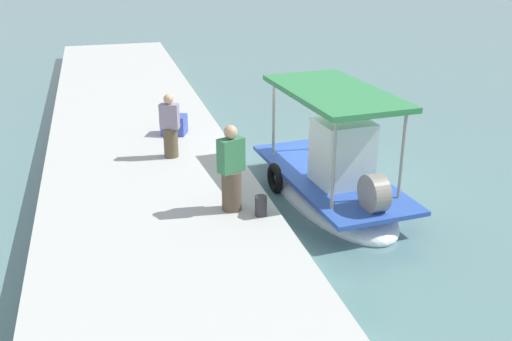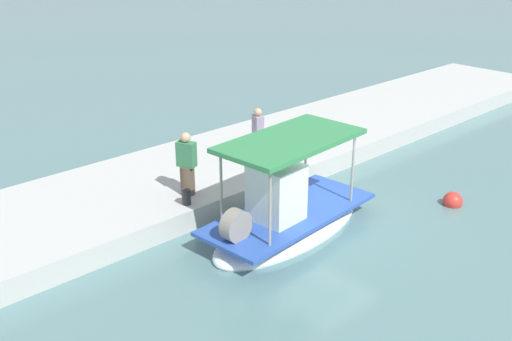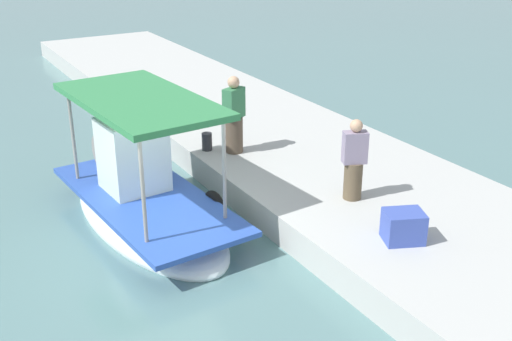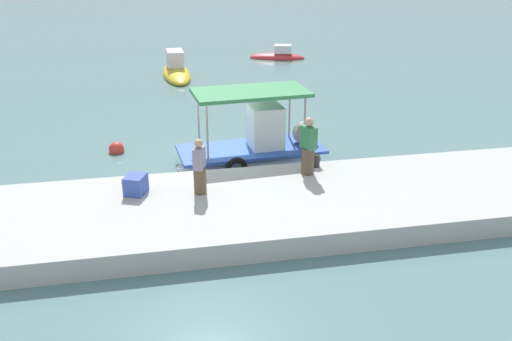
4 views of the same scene
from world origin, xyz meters
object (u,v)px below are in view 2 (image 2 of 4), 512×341
object	(u,v)px
fisherman_by_crate	(187,167)
cargo_crate	(304,139)
fisherman_near_bollard	(258,135)
mooring_bollard	(186,197)
marker_buoy	(453,201)
main_fishing_boat	(286,217)

from	to	relation	value
fisherman_by_crate	cargo_crate	world-z (taller)	fisherman_by_crate
fisherman_near_bollard	mooring_bollard	xyz separation A→B (m)	(3.81, 1.28, -0.53)
mooring_bollard	marker_buoy	world-z (taller)	mooring_bollard
marker_buoy	fisherman_by_crate	bearing A→B (deg)	-38.74
fisherman_near_bollard	main_fishing_boat	bearing A→B (deg)	57.10
cargo_crate	fisherman_by_crate	bearing A→B (deg)	5.02
fisherman_by_crate	mooring_bollard	xyz separation A→B (m)	(0.43, 0.50, -0.61)
mooring_bollard	fisherman_near_bollard	bearing A→B (deg)	-161.49
mooring_bollard	marker_buoy	bearing A→B (deg)	146.17
fisherman_by_crate	mooring_bollard	bearing A→B (deg)	49.41
main_fishing_boat	mooring_bollard	world-z (taller)	main_fishing_boat
mooring_bollard	cargo_crate	size ratio (longest dim) A/B	0.63
fisherman_near_bollard	mooring_bollard	bearing A→B (deg)	18.51
fisherman_near_bollard	fisherman_by_crate	xyz separation A→B (m)	(3.39, 0.78, 0.08)
fisherman_by_crate	mooring_bollard	size ratio (longest dim) A/B	4.33
fisherman_by_crate	cargo_crate	distance (m)	5.23
marker_buoy	fisherman_near_bollard	bearing A→B (deg)	-65.38
cargo_crate	fisherman_near_bollard	bearing A→B (deg)	-10.24
fisherman_near_bollard	marker_buoy	size ratio (longest dim) A/B	2.86
cargo_crate	marker_buoy	xyz separation A→B (m)	(-0.74, 5.21, -0.76)
fisherman_near_bollard	fisherman_by_crate	bearing A→B (deg)	12.97
main_fishing_boat	fisherman_by_crate	world-z (taller)	main_fishing_boat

